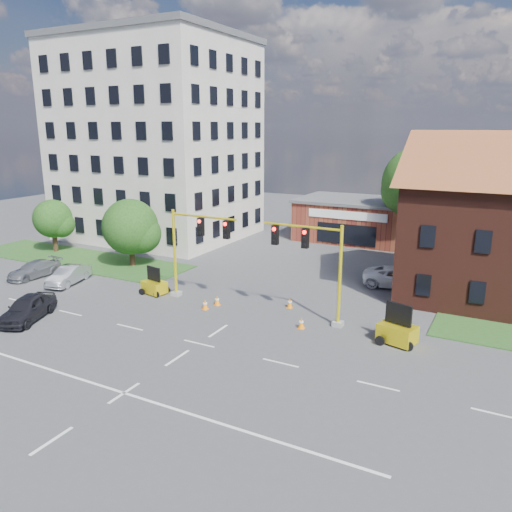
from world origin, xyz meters
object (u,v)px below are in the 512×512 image
Objects in this scene: trailer_west at (154,286)px; pickup_white at (400,278)px; signal_mast_east at (314,260)px; sedan_dark at (27,308)px; signal_mast_west at (194,245)px; trailer_east at (397,332)px.

pickup_white is at bearing 44.01° from trailer_west.
pickup_white is at bearing 70.66° from signal_mast_east.
trailer_west is at bearing 43.10° from sedan_dark.
signal_mast_west is 1.14× the size of pickup_white.
signal_mast_east is at bearing 13.30° from trailer_west.
signal_mast_east is at bearing 0.00° from signal_mast_west.
pickup_white is (15.28, 9.80, 0.16)m from trailer_west.
trailer_west is 0.35× the size of pickup_white.
signal_mast_east is 1.14× the size of pickup_white.
signal_mast_west reaches higher than sedan_dark.
signal_mast_west reaches higher than pickup_white.
signal_mast_east reaches higher than sedan_dark.
sedan_dark is (-19.05, -17.41, 0.02)m from pickup_white.
signal_mast_west is 14.44m from trailer_east.
signal_mast_west is at bearing 120.28° from pickup_white.
signal_mast_west reaches higher than trailer_east.
pickup_white is (12.01, 9.39, -3.16)m from signal_mast_west.
trailer_west is at bearing 114.93° from pickup_white.
pickup_white is (-2.04, 10.22, 0.06)m from trailer_east.
trailer_west is 0.42× the size of sedan_dark.
trailer_east is 0.49× the size of sedan_dark.
sedan_dark reaches higher than pickup_white.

